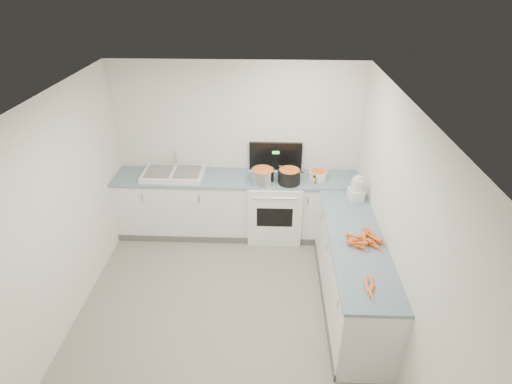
{
  "coord_description": "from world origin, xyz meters",
  "views": [
    {
      "loc": [
        0.47,
        -3.29,
        3.59
      ],
      "look_at": [
        0.3,
        1.1,
        1.05
      ],
      "focal_mm": 28.0,
      "sensor_mm": 36.0,
      "label": 1
    }
  ],
  "objects_px": {
    "steel_pot": "(263,177)",
    "spice_jar": "(313,181)",
    "stove": "(275,206)",
    "mixing_bowl": "(318,175)",
    "food_processor": "(356,190)",
    "sink": "(174,174)",
    "black_pot": "(289,177)",
    "extract_bottle": "(314,180)"
  },
  "relations": [
    {
      "from": "steel_pot",
      "to": "spice_jar",
      "type": "distance_m",
      "value": 0.7
    },
    {
      "from": "mixing_bowl",
      "to": "spice_jar",
      "type": "distance_m",
      "value": 0.18
    },
    {
      "from": "stove",
      "to": "sink",
      "type": "relative_size",
      "value": 1.58
    },
    {
      "from": "sink",
      "to": "spice_jar",
      "type": "distance_m",
      "value": 1.98
    },
    {
      "from": "spice_jar",
      "to": "sink",
      "type": "bearing_deg",
      "value": 175.44
    },
    {
      "from": "stove",
      "to": "spice_jar",
      "type": "bearing_deg",
      "value": -15.19
    },
    {
      "from": "extract_bottle",
      "to": "spice_jar",
      "type": "height_order",
      "value": "extract_bottle"
    },
    {
      "from": "steel_pot",
      "to": "black_pot",
      "type": "height_order",
      "value": "steel_pot"
    },
    {
      "from": "sink",
      "to": "mixing_bowl",
      "type": "relative_size",
      "value": 3.42
    },
    {
      "from": "black_pot",
      "to": "spice_jar",
      "type": "bearing_deg",
      "value": -3.33
    },
    {
      "from": "steel_pot",
      "to": "food_processor",
      "type": "xyz_separation_m",
      "value": [
        1.2,
        -0.39,
        0.05
      ]
    },
    {
      "from": "sink",
      "to": "food_processor",
      "type": "relative_size",
      "value": 2.62
    },
    {
      "from": "spice_jar",
      "to": "food_processor",
      "type": "relative_size",
      "value": 0.23
    },
    {
      "from": "extract_bottle",
      "to": "food_processor",
      "type": "relative_size",
      "value": 0.34
    },
    {
      "from": "food_processor",
      "to": "spice_jar",
      "type": "bearing_deg",
      "value": 142.51
    },
    {
      "from": "sink",
      "to": "black_pot",
      "type": "distance_m",
      "value": 1.64
    },
    {
      "from": "black_pot",
      "to": "spice_jar",
      "type": "xyz_separation_m",
      "value": [
        0.33,
        -0.02,
        -0.05
      ]
    },
    {
      "from": "mixing_bowl",
      "to": "extract_bottle",
      "type": "height_order",
      "value": "mixing_bowl"
    },
    {
      "from": "sink",
      "to": "black_pot",
      "type": "relative_size",
      "value": 2.8
    },
    {
      "from": "steel_pot",
      "to": "black_pot",
      "type": "relative_size",
      "value": 1.02
    },
    {
      "from": "stove",
      "to": "sink",
      "type": "distance_m",
      "value": 1.54
    },
    {
      "from": "food_processor",
      "to": "sink",
      "type": "bearing_deg",
      "value": 167.59
    },
    {
      "from": "steel_pot",
      "to": "stove",
      "type": "bearing_deg",
      "value": 38.63
    },
    {
      "from": "mixing_bowl",
      "to": "food_processor",
      "type": "height_order",
      "value": "food_processor"
    },
    {
      "from": "mixing_bowl",
      "to": "extract_bottle",
      "type": "distance_m",
      "value": 0.16
    },
    {
      "from": "stove",
      "to": "extract_bottle",
      "type": "bearing_deg",
      "value": -14.2
    },
    {
      "from": "stove",
      "to": "sink",
      "type": "xyz_separation_m",
      "value": [
        -1.45,
        0.02,
        0.5
      ]
    },
    {
      "from": "black_pot",
      "to": "extract_bottle",
      "type": "xyz_separation_m",
      "value": [
        0.34,
        -0.01,
        -0.03
      ]
    },
    {
      "from": "black_pot",
      "to": "stove",
      "type": "bearing_deg",
      "value": 146.86
    },
    {
      "from": "stove",
      "to": "mixing_bowl",
      "type": "distance_m",
      "value": 0.79
    },
    {
      "from": "sink",
      "to": "extract_bottle",
      "type": "bearing_deg",
      "value": -4.33
    },
    {
      "from": "stove",
      "to": "steel_pot",
      "type": "distance_m",
      "value": 0.6
    },
    {
      "from": "stove",
      "to": "black_pot",
      "type": "xyz_separation_m",
      "value": [
        0.19,
        -0.12,
        0.56
      ]
    },
    {
      "from": "stove",
      "to": "mixing_bowl",
      "type": "xyz_separation_m",
      "value": [
        0.6,
        0.02,
        0.52
      ]
    },
    {
      "from": "steel_pot",
      "to": "spice_jar",
      "type": "relative_size",
      "value": 4.08
    },
    {
      "from": "extract_bottle",
      "to": "mixing_bowl",
      "type": "bearing_deg",
      "value": 67.01
    },
    {
      "from": "steel_pot",
      "to": "extract_bottle",
      "type": "relative_size",
      "value": 2.82
    },
    {
      "from": "mixing_bowl",
      "to": "food_processor",
      "type": "relative_size",
      "value": 0.77
    },
    {
      "from": "stove",
      "to": "black_pot",
      "type": "height_order",
      "value": "stove"
    },
    {
      "from": "spice_jar",
      "to": "food_processor",
      "type": "bearing_deg",
      "value": -37.49
    },
    {
      "from": "steel_pot",
      "to": "extract_bottle",
      "type": "bearing_deg",
      "value": 0.48
    },
    {
      "from": "stove",
      "to": "extract_bottle",
      "type": "xyz_separation_m",
      "value": [
        0.53,
        -0.13,
        0.52
      ]
    }
  ]
}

